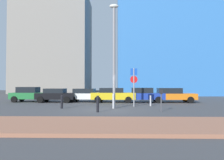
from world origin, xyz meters
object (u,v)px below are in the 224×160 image
(parked_car_green, at_px, (30,94))
(traffic_bollard_edge, at_px, (151,101))
(parked_car_white, at_px, (86,95))
(parked_car_orange, at_px, (172,95))
(parking_meter, at_px, (161,97))
(parked_car_yellow, at_px, (113,95))
(traffic_bollard_mid, at_px, (113,101))
(traffic_bollard_near, at_px, (98,104))
(parking_sign_post, at_px, (134,82))
(traffic_bollard_far, at_px, (62,102))
(parked_car_blue, at_px, (142,95))
(street_lamp, at_px, (114,48))
(parked_car_black, at_px, (56,95))

(parked_car_green, height_order, traffic_bollard_edge, parked_car_green)
(parked_car_white, bearing_deg, parked_car_orange, -2.30)
(parking_meter, height_order, traffic_bollard_edge, parking_meter)
(parked_car_yellow, bearing_deg, parked_car_green, 177.97)
(traffic_bollard_mid, bearing_deg, traffic_bollard_near, -114.75)
(parking_sign_post, relative_size, traffic_bollard_mid, 2.91)
(parking_meter, bearing_deg, traffic_bollard_far, 166.48)
(parked_car_blue, relative_size, parked_car_orange, 0.98)
(parked_car_yellow, height_order, street_lamp, street_lamp)
(parked_car_black, relative_size, parked_car_orange, 0.87)
(parked_car_orange, bearing_deg, parking_sign_post, -134.26)
(street_lamp, bearing_deg, parked_car_yellow, 91.97)
(parked_car_orange, bearing_deg, parked_car_yellow, 179.73)
(parked_car_black, relative_size, parking_meter, 2.74)
(parking_sign_post, bearing_deg, traffic_bollard_near, -126.10)
(parked_car_orange, relative_size, parking_sign_post, 1.45)
(parked_car_green, xyz_separation_m, traffic_bollard_mid, (8.86, -6.11, -0.26))
(street_lamp, xyz_separation_m, traffic_bollard_far, (-3.93, -0.19, -4.12))
(parked_car_green, bearing_deg, traffic_bollard_near, -46.32)
(parked_car_black, bearing_deg, parked_car_green, 171.95)
(parked_car_white, bearing_deg, parked_car_yellow, -6.65)
(parked_car_blue, height_order, parking_meter, parked_car_blue)
(parked_car_black, bearing_deg, traffic_bollard_mid, -43.47)
(parked_car_yellow, bearing_deg, traffic_bollard_edge, -49.86)
(traffic_bollard_far, bearing_deg, parked_car_black, 110.35)
(parked_car_blue, xyz_separation_m, parked_car_orange, (2.99, -0.02, -0.00))
(traffic_bollard_edge, bearing_deg, parked_car_white, 145.33)
(parked_car_yellow, bearing_deg, parked_car_orange, -0.27)
(traffic_bollard_mid, xyz_separation_m, traffic_bollard_far, (-3.89, -0.04, -0.05))
(parked_car_black, xyz_separation_m, parking_sign_post, (7.67, -4.23, 1.24))
(parked_car_green, height_order, parked_car_yellow, parked_car_green)
(parked_car_yellow, relative_size, traffic_bollard_near, 4.22)
(parked_car_black, distance_m, parked_car_yellow, 5.86)
(traffic_bollard_mid, distance_m, traffic_bollard_far, 3.89)
(parked_car_orange, xyz_separation_m, traffic_bollard_near, (-6.82, -7.91, -0.24))
(parked_car_white, distance_m, parking_meter, 9.97)
(parked_car_white, height_order, parking_sign_post, parking_sign_post)
(parked_car_black, distance_m, parking_meter, 11.84)
(parked_car_orange, distance_m, traffic_bollard_mid, 8.21)
(parked_car_blue, relative_size, parking_meter, 3.11)
(traffic_bollard_far, bearing_deg, parked_car_green, 129.02)
(parked_car_blue, relative_size, street_lamp, 0.56)
(parked_car_blue, bearing_deg, parking_meter, -87.32)
(parking_sign_post, bearing_deg, parked_car_orange, 45.74)
(parked_car_yellow, xyz_separation_m, traffic_bollard_near, (-0.83, -7.94, -0.25))
(street_lamp, bearing_deg, parked_car_orange, 44.08)
(parked_car_yellow, xyz_separation_m, traffic_bollard_mid, (0.15, -5.80, -0.24))
(street_lamp, height_order, traffic_bollard_near, street_lamp)
(parked_car_yellow, distance_m, street_lamp, 6.82)
(parked_car_white, distance_m, parking_sign_post, 6.64)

